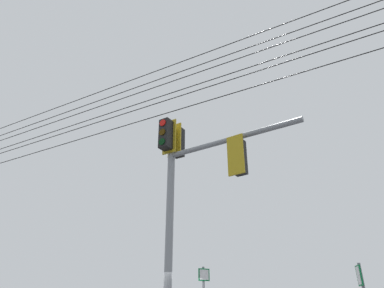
# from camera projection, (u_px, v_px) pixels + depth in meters

# --- Properties ---
(signal_mast_assembly) EXTENTS (3.90, 1.59, 6.70)m
(signal_mast_assembly) POSITION_uv_depth(u_px,v_px,m) (187.00, 181.00, 9.32)
(signal_mast_assembly) COLOR gray
(signal_mast_assembly) RESTS_ON ground
(overhead_wire_span) EXTENTS (28.30, 10.14, 1.85)m
(overhead_wire_span) POSITION_uv_depth(u_px,v_px,m) (138.00, 98.00, 11.64)
(overhead_wire_span) COLOR black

